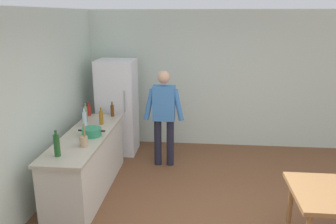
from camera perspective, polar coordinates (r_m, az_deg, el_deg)
wall_back at (r=6.91m, az=8.23°, el=5.35°), size 6.40×0.12×2.70m
wall_left at (r=4.75m, az=-23.17°, el=-0.66°), size 0.12×5.60×2.70m
kitchen_counter at (r=5.33m, az=-13.32°, el=-8.29°), size 0.64×2.20×0.90m
refrigerator at (r=6.61m, az=-8.39°, el=0.85°), size 0.70×0.67×1.80m
person at (r=5.90m, az=-0.69°, el=-0.04°), size 0.70×0.22×1.70m
cooking_pot at (r=5.09m, az=-12.60°, el=-3.27°), size 0.40×0.28×0.12m
utensil_jar at (r=4.72m, az=-13.87°, el=-4.68°), size 0.11×0.11×0.32m
bottle_wine_green at (r=4.47m, az=-18.06°, el=-5.28°), size 0.08×0.08×0.34m
bottle_sauce_red at (r=6.12m, az=-13.02°, el=0.30°), size 0.06×0.06×0.24m
bottle_vinegar_tall at (r=5.73m, az=-13.57°, el=-0.38°), size 0.06×0.06×0.32m
bottle_beer_brown at (r=5.98m, az=-9.27°, el=0.26°), size 0.06×0.06×0.26m
bottle_oil_amber at (r=5.58m, az=-11.09°, el=-0.87°), size 0.06×0.06×0.28m
bottle_water_clear at (r=5.50m, az=-13.77°, el=-1.17°), size 0.07×0.07×0.30m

